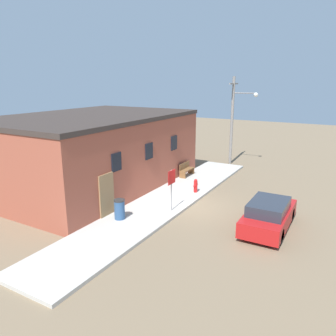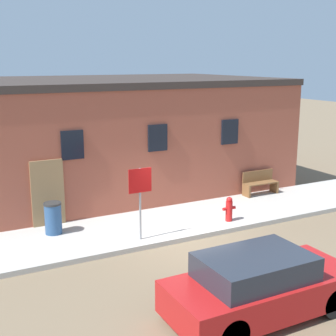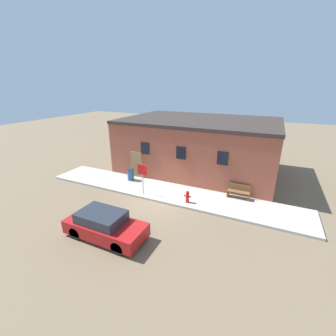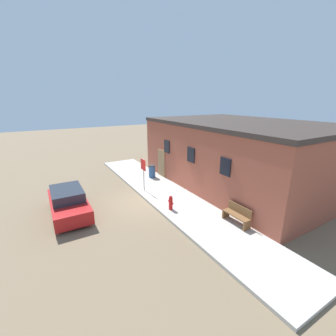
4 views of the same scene
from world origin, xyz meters
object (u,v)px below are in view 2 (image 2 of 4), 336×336
object	(u,v)px
bench	(260,183)
parked_car	(260,286)
trash_bin	(53,218)
stop_sign	(140,190)
fire_hydrant	(229,209)

from	to	relation	value
bench	parked_car	bearing A→B (deg)	-128.40
bench	trash_bin	xyz separation A→B (m)	(-8.00, -0.52, 0.04)
trash_bin	stop_sign	bearing A→B (deg)	-37.91
bench	parked_car	distance (m)	8.59
fire_hydrant	trash_bin	distance (m)	5.41
fire_hydrant	parked_car	size ratio (longest dim) A/B	0.20
fire_hydrant	trash_bin	bearing A→B (deg)	164.16
fire_hydrant	trash_bin	xyz separation A→B (m)	(-5.20, 1.48, 0.08)
stop_sign	trash_bin	size ratio (longest dim) A/B	2.20
bench	trash_bin	size ratio (longest dim) A/B	1.49
stop_sign	bench	bearing A→B (deg)	19.83
fire_hydrant	bench	distance (m)	3.44
stop_sign	trash_bin	bearing A→B (deg)	142.09
fire_hydrant	parked_car	bearing A→B (deg)	-118.19
parked_car	bench	bearing A→B (deg)	51.60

